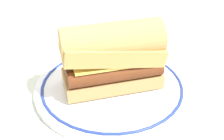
% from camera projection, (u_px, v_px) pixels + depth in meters
% --- Properties ---
extents(ground_plane, '(1.50, 1.50, 0.00)m').
position_uv_depth(ground_plane, '(124.00, 92.00, 0.55)').
color(ground_plane, beige).
extents(plate, '(0.29, 0.29, 0.01)m').
position_uv_depth(plate, '(112.00, 86.00, 0.55)').
color(plate, white).
rests_on(plate, ground_plane).
extents(sausage_sandwich, '(0.19, 0.11, 0.12)m').
position_uv_depth(sausage_sandwich, '(112.00, 55.00, 0.52)').
color(sausage_sandwich, tan).
rests_on(sausage_sandwich, plate).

